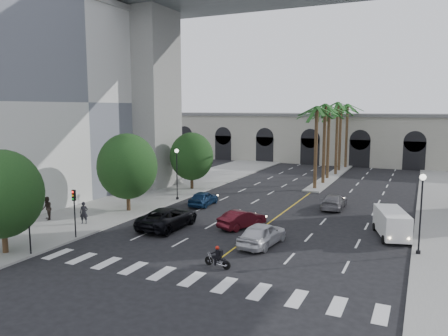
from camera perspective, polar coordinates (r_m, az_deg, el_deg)
ground at (r=26.42m, az=-2.59°, el=-13.17°), size 140.00×140.00×0.00m
sidewalk_left at (r=46.31m, az=-10.59°, el=-3.97°), size 8.00×100.00×0.15m
median at (r=61.67m, az=13.87°, el=-1.09°), size 2.00×24.00×0.20m
building_left at (r=51.20m, az=-24.03°, el=8.14°), size 16.50×32.50×20.60m
pier_building at (r=77.89m, az=16.37°, el=3.73°), size 71.00×10.50×8.50m
bridge at (r=45.49m, az=15.06°, el=19.07°), size 75.00×13.00×26.00m
palm_a at (r=51.16m, az=12.04°, el=7.28°), size 3.20×3.20×10.30m
palm_b at (r=55.04m, az=13.08°, el=7.57°), size 3.20×3.20×10.60m
palm_c at (r=59.02m, az=13.58°, el=7.12°), size 3.20×3.20×10.10m
palm_d at (r=62.88m, az=14.64°, el=7.79°), size 3.20×3.20×10.90m
palm_e at (r=66.87m, az=15.03°, el=7.37°), size 3.20×3.20×10.40m
palm_f at (r=70.76m, az=15.84°, el=7.58°), size 3.20×3.20×10.70m
street_tree_near at (r=31.32m, az=-27.05°, el=-3.04°), size 5.20×5.20×6.89m
street_tree_mid at (r=40.48m, az=-12.51°, el=0.21°), size 5.44×5.44×7.21m
street_tree_far at (r=50.50m, az=-4.24°, el=1.52°), size 5.04×5.04×6.68m
lamp_post_left_far at (r=44.64m, az=-6.17°, el=-0.22°), size 0.40×0.40×5.35m
lamp_post_right at (r=30.53m, az=24.35°, el=-4.68°), size 0.40×0.40×5.35m
traffic_signal_near at (r=30.64m, az=-24.15°, el=-5.99°), size 0.25×0.18×3.65m
traffic_signal_far at (r=33.31m, az=-18.96°, el=-4.64°), size 0.25×0.18×3.65m
motorcycle_rider at (r=26.58m, az=-0.76°, el=-11.65°), size 1.83×0.55×1.33m
car_a at (r=30.66m, az=5.00°, el=-8.58°), size 2.41×4.96×1.63m
car_b at (r=34.98m, az=2.36°, el=-6.68°), size 2.97×4.47×1.39m
car_c at (r=35.12m, az=-7.34°, el=-6.46°), size 2.86×5.99×1.65m
car_d at (r=42.62m, az=14.15°, el=-4.28°), size 2.00×4.73×1.36m
car_e at (r=42.70m, az=-2.71°, el=-3.97°), size 1.92×4.29×1.43m
cargo_van at (r=34.47m, az=21.06°, el=-6.68°), size 3.02×5.07×2.03m
pedestrian_a at (r=37.30m, az=-17.83°, el=-5.58°), size 0.78×0.70×1.79m
pedestrian_b at (r=39.53m, az=-22.13°, el=-4.90°), size 1.21×1.18×1.97m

